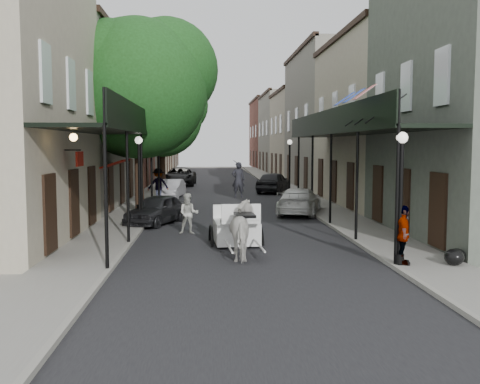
{
  "coord_description": "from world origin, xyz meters",
  "views": [
    {
      "loc": [
        -1.29,
        -16.48,
        3.46
      ],
      "look_at": [
        0.04,
        4.73,
        1.6
      ],
      "focal_mm": 40.0,
      "sensor_mm": 36.0,
      "label": 1
    }
  ],
  "objects": [
    {
      "name": "building_row_left",
      "position": [
        -8.6,
        30.0,
        5.25
      ],
      "size": [
        5.0,
        80.0,
        10.5
      ],
      "primitive_type": "cube",
      "color": "#B1A78D",
      "rests_on": "ground"
    },
    {
      "name": "car_right_near",
      "position": [
        3.36,
        9.98,
        0.67
      ],
      "size": [
        3.12,
        4.93,
        1.33
      ],
      "primitive_type": "imported",
      "rotation": [
        0.0,
        0.0,
        2.85
      ],
      "color": "silver",
      "rests_on": "ground"
    },
    {
      "name": "carriage",
      "position": [
        -0.29,
        2.37,
        1.14
      ],
      "size": [
        1.92,
        2.67,
        2.93
      ],
      "rotation": [
        0.0,
        0.0,
        0.06
      ],
      "color": "black",
      "rests_on": "ground"
    },
    {
      "name": "tree_near",
      "position": [
        -4.2,
        10.18,
        6.49
      ],
      "size": [
        7.31,
        6.8,
        9.63
      ],
      "color": "#382619",
      "rests_on": "sidewalk_left"
    },
    {
      "name": "car_left_near",
      "position": [
        -3.48,
        7.01,
        0.65
      ],
      "size": [
        2.94,
        4.12,
        1.3
      ],
      "primitive_type": "imported",
      "rotation": [
        0.0,
        0.0,
        -0.41
      ],
      "color": "black",
      "rests_on": "ground"
    },
    {
      "name": "lamppost_right_far",
      "position": [
        4.1,
        18.0,
        2.05
      ],
      "size": [
        0.32,
        0.32,
        3.71
      ],
      "color": "black",
      "rests_on": "sidewalk_right"
    },
    {
      "name": "gallery_left",
      "position": [
        -4.79,
        6.98,
        4.05
      ],
      "size": [
        2.2,
        18.05,
        4.88
      ],
      "color": "black",
      "rests_on": "sidewalk_left"
    },
    {
      "name": "trash_bags",
      "position": [
        5.72,
        -2.03,
        0.34
      ],
      "size": [
        0.81,
        0.96,
        0.46
      ],
      "color": "black",
      "rests_on": "sidewalk_right"
    },
    {
      "name": "ground",
      "position": [
        0.0,
        0.0,
        0.0
      ],
      "size": [
        140.0,
        140.0,
        0.0
      ],
      "primitive_type": "plane",
      "color": "gray",
      "rests_on": "ground"
    },
    {
      "name": "sidewalk_left",
      "position": [
        -5.0,
        20.0,
        0.06
      ],
      "size": [
        2.2,
        90.0,
        0.12
      ],
      "primitive_type": "cube",
      "color": "gray",
      "rests_on": "ground"
    },
    {
      "name": "lamppost_left",
      "position": [
        -4.1,
        6.0,
        2.05
      ],
      "size": [
        0.32,
        0.32,
        3.71
      ],
      "color": "black",
      "rests_on": "sidewalk_left"
    },
    {
      "name": "gallery_right",
      "position": [
        4.79,
        6.98,
        4.05
      ],
      "size": [
        2.2,
        18.05,
        4.88
      ],
      "color": "black",
      "rests_on": "sidewalk_right"
    },
    {
      "name": "lamppost_right_near",
      "position": [
        4.1,
        -2.0,
        2.05
      ],
      "size": [
        0.32,
        0.32,
        3.71
      ],
      "color": "black",
      "rests_on": "sidewalk_right"
    },
    {
      "name": "road",
      "position": [
        0.0,
        20.0,
        0.01
      ],
      "size": [
        8.0,
        90.0,
        0.01
      ],
      "primitive_type": "cube",
      "color": "black",
      "rests_on": "ground"
    },
    {
      "name": "tree_far",
      "position": [
        -4.25,
        24.18,
        5.84
      ],
      "size": [
        6.45,
        6.0,
        8.61
      ],
      "color": "#382619",
      "rests_on": "sidewalk_left"
    },
    {
      "name": "sidewalk_right",
      "position": [
        5.0,
        20.0,
        0.06
      ],
      "size": [
        2.2,
        90.0,
        0.12
      ],
      "primitive_type": "cube",
      "color": "gray",
      "rests_on": "ground"
    },
    {
      "name": "building_row_right",
      "position": [
        8.6,
        30.0,
        5.25
      ],
      "size": [
        5.0,
        80.0,
        10.5
      ],
      "primitive_type": "cube",
      "color": "gray",
      "rests_on": "ground"
    },
    {
      "name": "pedestrian_sidewalk_left",
      "position": [
        -4.22,
        15.97,
        1.1
      ],
      "size": [
        1.43,
        1.09,
        1.96
      ],
      "primitive_type": "imported",
      "rotation": [
        0.0,
        0.0,
        3.46
      ],
      "color": "gray",
      "rests_on": "sidewalk_left"
    },
    {
      "name": "car_left_far",
      "position": [
        -3.6,
        29.77,
        0.78
      ],
      "size": [
        2.76,
        5.69,
        1.56
      ],
      "primitive_type": "imported",
      "rotation": [
        0.0,
        0.0,
        -0.03
      ],
      "color": "black",
      "rests_on": "ground"
    },
    {
      "name": "car_left_mid",
      "position": [
        -3.6,
        18.78,
        0.61
      ],
      "size": [
        1.74,
        3.83,
        1.22
      ],
      "primitive_type": "imported",
      "rotation": [
        0.0,
        0.0,
        -0.12
      ],
      "color": "#A7A6AC",
      "rests_on": "ground"
    },
    {
      "name": "car_right_far",
      "position": [
        3.6,
        22.27,
        0.77
      ],
      "size": [
        3.29,
        4.87,
        1.54
      ],
      "primitive_type": "imported",
      "rotation": [
        0.0,
        0.0,
        2.78
      ],
      "color": "black",
      "rests_on": "ground"
    },
    {
      "name": "horse",
      "position": [
        -0.13,
        -0.36,
        0.88
      ],
      "size": [
        1.07,
        2.13,
        1.75
      ],
      "primitive_type": "imported",
      "rotation": [
        0.0,
        0.0,
        3.2
      ],
      "color": "silver",
      "rests_on": "ground"
    },
    {
      "name": "pedestrian_sidewalk_right",
      "position": [
        4.2,
        -2.0,
        0.96
      ],
      "size": [
        0.63,
        1.05,
        1.67
      ],
      "primitive_type": "imported",
      "rotation": [
        0.0,
        0.0,
        1.33
      ],
      "color": "gray",
      "rests_on": "sidewalk_right"
    },
    {
      "name": "pedestrian_walking",
      "position": [
        -2.0,
        4.27,
        0.8
      ],
      "size": [
        0.78,
        0.61,
        1.6
      ],
      "primitive_type": "imported",
      "rotation": [
        0.0,
        0.0,
        0.0
      ],
      "color": "beige",
      "rests_on": "ground"
    }
  ]
}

